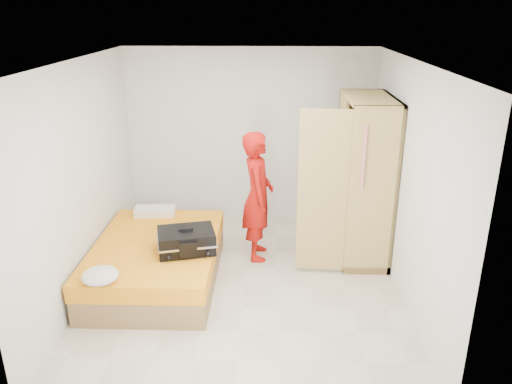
{
  "coord_description": "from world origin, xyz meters",
  "views": [
    {
      "loc": [
        0.29,
        -5.16,
        3.12
      ],
      "look_at": [
        0.13,
        0.51,
        1.0
      ],
      "focal_mm": 35.0,
      "sensor_mm": 36.0,
      "label": 1
    }
  ],
  "objects_px": {
    "bed": "(157,261)",
    "suitcase": "(186,241)",
    "person": "(258,196)",
    "round_cushion": "(100,276)",
    "wardrobe": "(361,184)"
  },
  "relations": [
    {
      "from": "person",
      "to": "bed",
      "type": "bearing_deg",
      "value": 116.99
    },
    {
      "from": "round_cushion",
      "to": "bed",
      "type": "bearing_deg",
      "value": 68.22
    },
    {
      "from": "bed",
      "to": "suitcase",
      "type": "relative_size",
      "value": 2.73
    },
    {
      "from": "wardrobe",
      "to": "person",
      "type": "xyz_separation_m",
      "value": [
        -1.31,
        -0.08,
        -0.15
      ]
    },
    {
      "from": "bed",
      "to": "person",
      "type": "bearing_deg",
      "value": 29.43
    },
    {
      "from": "person",
      "to": "suitcase",
      "type": "bearing_deg",
      "value": 135.18
    },
    {
      "from": "person",
      "to": "suitcase",
      "type": "xyz_separation_m",
      "value": [
        -0.79,
        -0.86,
        -0.22
      ]
    },
    {
      "from": "person",
      "to": "round_cushion",
      "type": "distance_m",
      "value": 2.22
    },
    {
      "from": "bed",
      "to": "round_cushion",
      "type": "relative_size",
      "value": 5.47
    },
    {
      "from": "bed",
      "to": "wardrobe",
      "type": "xyz_separation_m",
      "value": [
        2.5,
        0.75,
        0.75
      ]
    },
    {
      "from": "bed",
      "to": "round_cushion",
      "type": "bearing_deg",
      "value": -111.78
    },
    {
      "from": "suitcase",
      "to": "round_cushion",
      "type": "distance_m",
      "value": 1.04
    },
    {
      "from": "wardrobe",
      "to": "person",
      "type": "distance_m",
      "value": 1.32
    },
    {
      "from": "wardrobe",
      "to": "suitcase",
      "type": "xyz_separation_m",
      "value": [
        -2.1,
        -0.94,
        -0.37
      ]
    },
    {
      "from": "person",
      "to": "round_cushion",
      "type": "bearing_deg",
      "value": 132.96
    }
  ]
}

